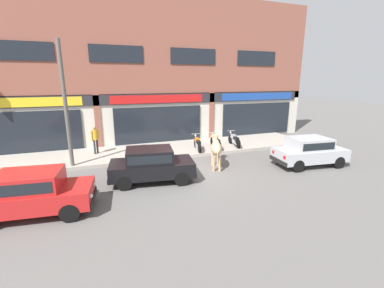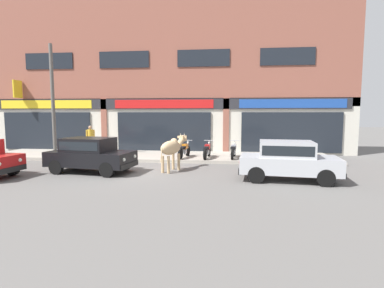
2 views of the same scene
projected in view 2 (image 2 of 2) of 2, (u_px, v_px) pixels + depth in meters
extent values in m
plane|color=#605E5B|center=(137.00, 171.00, 12.87)|extent=(90.00, 90.00, 0.00)
cube|color=#A8A093|center=(158.00, 156.00, 16.87)|extent=(19.00, 3.71, 0.16)
cube|color=#8E5142|center=(164.00, 52.00, 18.35)|extent=(23.00, 0.55, 6.72)
cube|color=beige|center=(165.00, 126.00, 18.81)|extent=(23.00, 0.55, 3.40)
cube|color=#28282D|center=(164.00, 104.00, 18.36)|extent=(22.08, 0.08, 0.64)
cube|color=black|center=(47.00, 131.00, 19.35)|extent=(5.83, 0.10, 2.40)
cube|color=yellow|center=(46.00, 104.00, 19.15)|extent=(6.13, 0.05, 0.52)
cube|color=#8E5142|center=(104.00, 126.00, 18.93)|extent=(0.36, 0.12, 3.40)
cube|color=black|center=(164.00, 132.00, 18.53)|extent=(5.83, 0.10, 2.40)
cube|color=red|center=(163.00, 104.00, 18.33)|extent=(6.13, 0.05, 0.52)
cube|color=#8E5142|center=(226.00, 126.00, 18.11)|extent=(0.36, 0.12, 3.40)
cube|color=black|center=(291.00, 132.00, 17.71)|extent=(5.83, 0.10, 2.40)
cube|color=#1E479E|center=(292.00, 104.00, 17.51)|extent=(6.13, 0.05, 0.52)
cube|color=black|center=(49.00, 61.00, 18.88)|extent=(3.13, 0.06, 1.00)
cube|color=black|center=(124.00, 60.00, 18.36)|extent=(3.13, 0.06, 1.00)
cube|color=black|center=(203.00, 58.00, 17.83)|extent=(3.13, 0.06, 1.00)
cube|color=black|center=(288.00, 56.00, 17.31)|extent=(3.13, 0.06, 1.00)
cube|color=yellow|center=(18.00, 89.00, 18.85)|extent=(0.08, 0.80, 1.10)
ellipsoid|color=tan|center=(171.00, 148.00, 12.72)|extent=(0.98, 1.49, 0.60)
sphere|color=tan|center=(174.00, 142.00, 12.95)|extent=(0.32, 0.32, 0.32)
cylinder|color=tan|center=(173.00, 161.00, 13.24)|extent=(0.12, 0.12, 0.72)
cylinder|color=tan|center=(179.00, 162.00, 13.11)|extent=(0.12, 0.12, 0.72)
cylinder|color=tan|center=(163.00, 164.00, 12.47)|extent=(0.12, 0.12, 0.72)
cylinder|color=tan|center=(169.00, 165.00, 12.34)|extent=(0.12, 0.12, 0.72)
cylinder|color=tan|center=(180.00, 143.00, 13.43)|extent=(0.39, 0.52, 0.43)
cube|color=tan|center=(183.00, 138.00, 13.65)|extent=(0.33, 0.41, 0.26)
cube|color=#957A57|center=(185.00, 139.00, 13.81)|extent=(0.20, 0.19, 0.14)
cone|color=beige|center=(180.00, 134.00, 13.64)|extent=(0.09, 0.13, 0.19)
cone|color=beige|center=(184.00, 135.00, 13.55)|extent=(0.09, 0.13, 0.19)
cube|color=tan|center=(179.00, 137.00, 13.64)|extent=(0.15, 0.09, 0.10)
cube|color=tan|center=(185.00, 137.00, 13.50)|extent=(0.15, 0.09, 0.10)
cylinder|color=tan|center=(161.00, 155.00, 12.09)|extent=(0.09, 0.17, 0.60)
cylinder|color=black|center=(124.00, 164.00, 12.97)|extent=(0.62, 0.27, 0.60)
cylinder|color=black|center=(107.00, 170.00, 11.59)|extent=(0.62, 0.27, 0.60)
cylinder|color=black|center=(78.00, 162.00, 13.55)|extent=(0.62, 0.27, 0.60)
cylinder|color=black|center=(56.00, 167.00, 12.16)|extent=(0.62, 0.27, 0.60)
cube|color=black|center=(91.00, 158.00, 12.54)|extent=(3.70, 2.10, 0.60)
cube|color=black|center=(89.00, 144.00, 12.50)|extent=(2.09, 1.70, 0.56)
cube|color=black|center=(89.00, 144.00, 12.50)|extent=(1.94, 1.70, 0.35)
cube|color=black|center=(129.00, 165.00, 12.13)|extent=(0.34, 1.52, 0.20)
cube|color=black|center=(56.00, 162.00, 12.99)|extent=(0.34, 1.52, 0.20)
sphere|color=silver|center=(135.00, 156.00, 12.55)|extent=(0.14, 0.14, 0.14)
sphere|color=silver|center=(124.00, 160.00, 11.63)|extent=(0.14, 0.14, 0.14)
cube|color=red|center=(63.00, 153.00, 13.44)|extent=(0.05, 0.16, 0.14)
cube|color=red|center=(47.00, 156.00, 12.49)|extent=(0.05, 0.16, 0.14)
cylinder|color=black|center=(12.00, 168.00, 11.98)|extent=(0.62, 0.25, 0.60)
cube|color=black|center=(10.00, 170.00, 11.15)|extent=(0.29, 1.52, 0.20)
sphere|color=silver|center=(20.00, 160.00, 11.57)|extent=(0.14, 0.14, 0.14)
cylinder|color=black|center=(318.00, 170.00, 11.51)|extent=(0.62, 0.25, 0.60)
cylinder|color=black|center=(326.00, 178.00, 10.11)|extent=(0.62, 0.25, 0.60)
cylinder|color=black|center=(257.00, 168.00, 12.01)|extent=(0.62, 0.25, 0.60)
cylinder|color=black|center=(256.00, 175.00, 10.61)|extent=(0.62, 0.25, 0.60)
cube|color=#B2B5BA|center=(288.00, 164.00, 11.03)|extent=(3.66, 1.98, 0.60)
cube|color=#B2B5BA|center=(286.00, 149.00, 10.99)|extent=(2.05, 1.64, 0.56)
cube|color=black|center=(286.00, 149.00, 10.99)|extent=(1.90, 1.65, 0.35)
cube|color=black|center=(339.00, 172.00, 10.68)|extent=(0.29, 1.52, 0.20)
cube|color=black|center=(241.00, 168.00, 11.43)|extent=(0.29, 1.52, 0.20)
sphere|color=silver|center=(337.00, 162.00, 11.10)|extent=(0.14, 0.14, 0.14)
sphere|color=silver|center=(344.00, 166.00, 10.17)|extent=(0.14, 0.14, 0.14)
cube|color=red|center=(241.00, 158.00, 11.88)|extent=(0.05, 0.16, 0.14)
cube|color=red|center=(240.00, 162.00, 10.92)|extent=(0.05, 0.16, 0.14)
cylinder|color=black|center=(188.00, 151.00, 16.27)|extent=(0.20, 0.57, 0.56)
cylinder|color=black|center=(180.00, 154.00, 15.08)|extent=(0.20, 0.57, 0.56)
cube|color=#B2B5BA|center=(184.00, 152.00, 15.65)|extent=(0.25, 0.35, 0.24)
cube|color=orange|center=(185.00, 146.00, 15.78)|extent=(0.31, 0.44, 0.24)
cube|color=black|center=(183.00, 148.00, 15.40)|extent=(0.31, 0.55, 0.12)
cylinder|color=#B2B5BA|center=(187.00, 145.00, 16.18)|extent=(0.09, 0.27, 0.59)
cylinder|color=#B2B5BA|center=(188.00, 140.00, 16.19)|extent=(0.52, 0.12, 0.03)
sphere|color=silver|center=(188.00, 142.00, 16.26)|extent=(0.12, 0.12, 0.12)
cylinder|color=#B2B5BA|center=(180.00, 154.00, 15.35)|extent=(0.14, 0.48, 0.06)
cylinder|color=black|center=(209.00, 151.00, 16.15)|extent=(0.16, 0.57, 0.56)
cylinder|color=black|center=(205.00, 154.00, 14.93)|extent=(0.16, 0.57, 0.56)
cube|color=#B2B5BA|center=(207.00, 152.00, 15.52)|extent=(0.23, 0.34, 0.24)
cube|color=red|center=(208.00, 147.00, 15.65)|extent=(0.28, 0.42, 0.24)
cube|color=black|center=(206.00, 148.00, 15.26)|extent=(0.27, 0.54, 0.12)
cylinder|color=#B2B5BA|center=(209.00, 146.00, 16.06)|extent=(0.07, 0.27, 0.59)
cylinder|color=#B2B5BA|center=(209.00, 140.00, 16.07)|extent=(0.52, 0.09, 0.03)
sphere|color=silver|center=(209.00, 143.00, 16.14)|extent=(0.12, 0.12, 0.12)
cylinder|color=#B2B5BA|center=(204.00, 154.00, 15.20)|extent=(0.11, 0.48, 0.06)
cylinder|color=black|center=(234.00, 151.00, 16.14)|extent=(0.17, 0.57, 0.56)
cylinder|color=black|center=(232.00, 154.00, 14.92)|extent=(0.17, 0.57, 0.56)
cube|color=#B2B5BA|center=(233.00, 152.00, 15.51)|extent=(0.24, 0.34, 0.24)
cube|color=#A8AAB2|center=(234.00, 147.00, 15.63)|extent=(0.29, 0.43, 0.24)
cube|color=black|center=(233.00, 148.00, 15.25)|extent=(0.28, 0.54, 0.12)
cylinder|color=#B2B5BA|center=(234.00, 146.00, 16.05)|extent=(0.07, 0.27, 0.59)
cylinder|color=#B2B5BA|center=(235.00, 141.00, 16.06)|extent=(0.52, 0.09, 0.03)
sphere|color=silver|center=(235.00, 143.00, 16.13)|extent=(0.12, 0.12, 0.12)
cylinder|color=#B2B5BA|center=(231.00, 154.00, 15.19)|extent=(0.12, 0.48, 0.06)
cylinder|color=#2D2D33|center=(89.00, 146.00, 17.49)|extent=(0.11, 0.11, 0.82)
cylinder|color=#2D2D33|center=(92.00, 146.00, 17.58)|extent=(0.11, 0.11, 0.82)
cylinder|color=gold|center=(90.00, 134.00, 17.47)|extent=(0.32, 0.32, 0.56)
cylinder|color=gold|center=(87.00, 135.00, 17.36)|extent=(0.08, 0.08, 0.56)
cylinder|color=gold|center=(94.00, 135.00, 17.57)|extent=(0.08, 0.08, 0.56)
sphere|color=tan|center=(90.00, 127.00, 17.43)|extent=(0.20, 0.20, 0.20)
cylinder|color=#595651|center=(53.00, 101.00, 15.58)|extent=(0.18, 0.18, 5.87)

